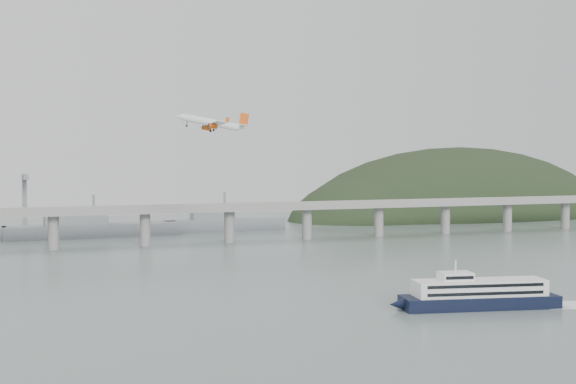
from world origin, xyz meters
name	(u,v)px	position (x,y,z in m)	size (l,w,h in m)	color
ground	(347,303)	(0.00, 0.00, 0.00)	(900.00, 900.00, 0.00)	slate
bridge	(194,214)	(-1.15, 200.00, 17.65)	(800.00, 22.00, 23.90)	gray
headland	(473,237)	(285.18, 331.75, -19.34)	(365.00, 155.00, 156.00)	black
ferry	(479,295)	(37.22, -23.26, 4.43)	(85.75, 28.38, 16.33)	black
airliner	(213,123)	(-17.25, 104.20, 65.78)	(35.08, 31.72, 9.32)	white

